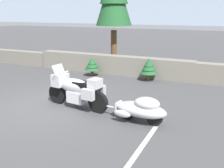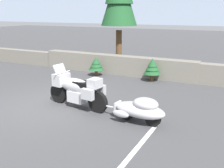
% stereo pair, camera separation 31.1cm
% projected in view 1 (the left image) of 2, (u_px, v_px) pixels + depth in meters
% --- Properties ---
extents(ground_plane, '(80.00, 80.00, 0.00)m').
position_uv_depth(ground_plane, '(47.00, 106.00, 8.68)').
color(ground_plane, '#424244').
extents(stone_guard_wall, '(24.00, 0.59, 0.92)m').
position_uv_depth(stone_guard_wall, '(122.00, 66.00, 12.88)').
color(stone_guard_wall, slate).
rests_on(stone_guard_wall, ground).
extents(touring_motorcycle, '(2.31, 0.91, 1.33)m').
position_uv_depth(touring_motorcycle, '(76.00, 89.00, 8.37)').
color(touring_motorcycle, black).
rests_on(touring_motorcycle, ground).
extents(car_shaped_trailer, '(2.23, 0.90, 0.76)m').
position_uv_depth(car_shaped_trailer, '(141.00, 109.00, 7.27)').
color(car_shaped_trailer, black).
rests_on(car_shaped_trailer, ground).
extents(pine_sapling_near, '(0.74, 0.74, 0.90)m').
position_uv_depth(pine_sapling_near, '(92.00, 64.00, 12.60)').
color(pine_sapling_near, brown).
rests_on(pine_sapling_near, ground).
extents(pine_sapling_farther, '(0.77, 0.77, 1.03)m').
position_uv_depth(pine_sapling_farther, '(149.00, 67.00, 11.67)').
color(pine_sapling_farther, brown).
rests_on(pine_sapling_farther, ground).
extents(parking_stripe_marker, '(0.12, 3.60, 0.01)m').
position_uv_depth(parking_stripe_marker, '(139.00, 151.00, 5.87)').
color(parking_stripe_marker, silver).
rests_on(parking_stripe_marker, ground).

